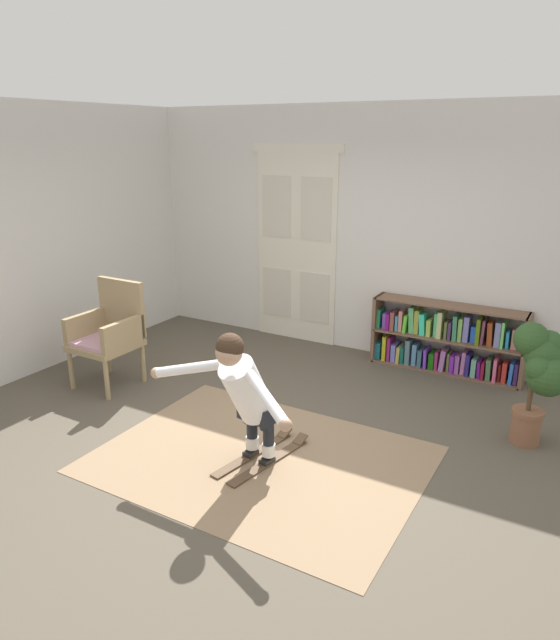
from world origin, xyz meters
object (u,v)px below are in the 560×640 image
at_px(bookshelf, 444,342).
at_px(wicker_chair, 110,331).
at_px(potted_plant, 540,370).
at_px(person_skier, 244,389).
at_px(skis_pair, 263,455).

bearing_deg(bookshelf, wicker_chair, -144.82).
bearing_deg(potted_plant, wicker_chair, -168.37).
distance_m(bookshelf, potted_plant, 1.70).
xyz_separation_m(potted_plant, person_skier, (-1.91, -1.55, 0.00)).
height_order(wicker_chair, skis_pair, wicker_chair).
bearing_deg(skis_pair, person_skier, -100.32).
bearing_deg(wicker_chair, bookshelf, 35.18).
bearing_deg(person_skier, potted_plant, 39.07).
xyz_separation_m(wicker_chair, skis_pair, (2.19, -0.51, -0.56)).
bearing_deg(wicker_chair, skis_pair, -13.03).
distance_m(wicker_chair, potted_plant, 4.15).
height_order(wicker_chair, person_skier, person_skier).
xyz_separation_m(wicker_chair, person_skier, (2.16, -0.71, 0.11)).
distance_m(potted_plant, person_skier, 2.46).
xyz_separation_m(bookshelf, person_skier, (-0.82, -2.81, 0.35)).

